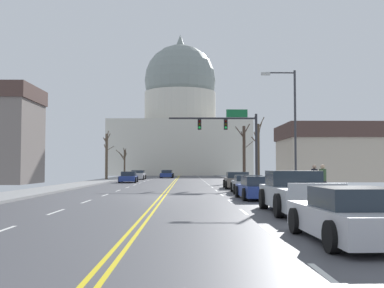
{
  "coord_description": "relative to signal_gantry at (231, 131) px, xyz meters",
  "views": [
    {
      "loc": [
        1.35,
        -25.8,
        1.66
      ],
      "look_at": [
        1.98,
        24.71,
        4.22
      ],
      "focal_mm": 43.05,
      "sensor_mm": 36.0,
      "label": 1
    }
  ],
  "objects": [
    {
      "name": "sedan_near_01",
      "position": [
        -0.04,
        -11.02,
        -4.33
      ],
      "size": [
        2.16,
        4.65,
        1.16
      ],
      "color": "#9EA3A8",
      "rests_on": "ground"
    },
    {
      "name": "sedan_near_00",
      "position": [
        0.01,
        -4.38,
        -4.29
      ],
      "size": [
        2.11,
        4.35,
        1.29
      ],
      "color": "#6B6056",
      "rests_on": "ground"
    },
    {
      "name": "sedan_near_04",
      "position": [
        -0.38,
        -30.61,
        -4.32
      ],
      "size": [
        2.03,
        4.36,
        1.23
      ],
      "color": "silver",
      "rests_on": "ground"
    },
    {
      "name": "ground",
      "position": [
        -5.38,
        -15.03,
        -4.87
      ],
      "size": [
        20.0,
        180.0,
        0.2
      ],
      "color": "#4A4A4F"
    },
    {
      "name": "bare_tree_02",
      "position": [
        3.39,
        6.29,
        -1.44
      ],
      "size": [
        1.54,
        2.06,
        6.78
      ],
      "color": "#4C3D2D",
      "rests_on": "ground"
    },
    {
      "name": "bicycle_parked",
      "position": [
        2.4,
        -17.14,
        -4.4
      ],
      "size": [
        0.12,
        1.77,
        0.85
      ],
      "color": "black",
      "rests_on": "ground"
    },
    {
      "name": "flank_building_01",
      "position": [
        13.04,
        14.49,
        -1.44
      ],
      "size": [
        11.03,
        10.09,
        6.79
      ],
      "color": "#B2A38E",
      "rests_on": "ground"
    },
    {
      "name": "pedestrian_00",
      "position": [
        3.04,
        -15.57,
        -3.83
      ],
      "size": [
        0.35,
        0.34,
        1.66
      ],
      "color": "#33333D",
      "rests_on": "ground"
    },
    {
      "name": "sedan_oncoming_02",
      "position": [
        -7.06,
        31.25,
        -4.32
      ],
      "size": [
        2.08,
        4.36,
        1.2
      ],
      "color": "navy",
      "rests_on": "ground"
    },
    {
      "name": "sedan_oncoming_00",
      "position": [
        -10.34,
        9.69,
        -4.33
      ],
      "size": [
        2.03,
        4.39,
        1.19
      ],
      "color": "navy",
      "rests_on": "ground"
    },
    {
      "name": "sedan_oncoming_03",
      "position": [
        -7.39,
        41.91,
        -4.34
      ],
      "size": [
        2.13,
        4.62,
        1.17
      ],
      "color": "silver",
      "rests_on": "ground"
    },
    {
      "name": "capitol_building",
      "position": [
        -5.38,
        59.69,
        6.77
      ],
      "size": [
        29.24,
        20.23,
        31.02
      ],
      "color": "beige",
      "rests_on": "ground"
    },
    {
      "name": "signal_gantry",
      "position": [
        0.0,
        0.0,
        0.0
      ],
      "size": [
        7.91,
        0.41,
        6.69
      ],
      "color": "#28282D",
      "rests_on": "ground"
    },
    {
      "name": "bare_tree_01",
      "position": [
        -14.26,
        18.27,
        -1.6
      ],
      "size": [
        1.55,
        2.54,
        6.25
      ],
      "color": "brown",
      "rests_on": "ground"
    },
    {
      "name": "street_lamp_right",
      "position": [
        2.54,
        -12.16,
        -0.22
      ],
      "size": [
        2.19,
        0.24,
        7.64
      ],
      "color": "#333338",
      "rests_on": "ground"
    },
    {
      "name": "sedan_oncoming_01",
      "position": [
        -10.64,
        22.03,
        -4.29
      ],
      "size": [
        2.03,
        4.27,
        1.25
      ],
      "color": "silver",
      "rests_on": "ground"
    },
    {
      "name": "pedestrian_01",
      "position": [
        2.6,
        -18.58,
        -3.83
      ],
      "size": [
        0.35,
        0.34,
        1.66
      ],
      "color": "#33333D",
      "rests_on": "ground"
    },
    {
      "name": "sedan_near_02",
      "position": [
        -0.26,
        -16.8,
        -4.33
      ],
      "size": [
        2.09,
        4.39,
        1.2
      ],
      "color": "navy",
      "rests_on": "ground"
    },
    {
      "name": "bare_tree_00",
      "position": [
        2.66,
        12.17,
        -1.41
      ],
      "size": [
        2.3,
        2.55,
        6.59
      ],
      "color": "#423328",
      "rests_on": "ground"
    },
    {
      "name": "bare_tree_03",
      "position": [
        -13.55,
        29.89,
        -2.3
      ],
      "size": [
        1.8,
        2.38,
        4.45
      ],
      "color": "#4C3D2D",
      "rests_on": "ground"
    },
    {
      "name": "pickup_truck_near_03",
      "position": [
        0.05,
        -23.9,
        -4.19
      ],
      "size": [
        2.3,
        5.43,
        1.53
      ],
      "color": "#ADB2B7",
      "rests_on": "ground"
    }
  ]
}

